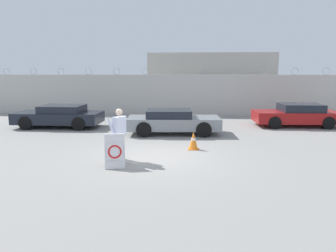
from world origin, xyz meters
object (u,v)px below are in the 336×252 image
(security_guard, at_px, (119,132))
(traffic_cone_near, at_px, (193,141))
(barricade_sign, at_px, (115,150))
(parked_car_front_coupe, at_px, (60,116))
(parked_car_rear_sedan, at_px, (173,121))
(parked_car_far_side, at_px, (297,115))

(security_guard, height_order, traffic_cone_near, security_guard)
(barricade_sign, relative_size, security_guard, 0.60)
(traffic_cone_near, height_order, parked_car_front_coupe, parked_car_front_coupe)
(security_guard, bearing_deg, parked_car_front_coupe, -110.51)
(parked_car_rear_sedan, bearing_deg, parked_car_far_side, 18.19)
(parked_car_front_coupe, height_order, parked_car_rear_sedan, parked_car_front_coupe)
(parked_car_far_side, bearing_deg, parked_car_rear_sedan, 19.74)
(parked_car_rear_sedan, bearing_deg, parked_car_front_coupe, 163.76)
(parked_car_rear_sedan, bearing_deg, barricade_sign, -108.64)
(barricade_sign, relative_size, parked_car_far_side, 0.23)
(security_guard, xyz_separation_m, traffic_cone_near, (2.45, 1.72, -0.63))
(barricade_sign, bearing_deg, parked_car_far_side, 33.08)
(parked_car_front_coupe, distance_m, parked_car_far_side, 12.69)
(parked_car_front_coupe, bearing_deg, security_guard, 126.70)
(barricade_sign, distance_m, parked_car_rear_sedan, 5.72)
(barricade_sign, xyz_separation_m, security_guard, (-0.02, 0.75, 0.45))
(parked_car_front_coupe, relative_size, parked_car_far_side, 1.00)
(traffic_cone_near, bearing_deg, parked_car_far_side, 46.22)
(parked_car_front_coupe, height_order, parked_car_far_side, parked_car_far_side)
(security_guard, height_order, parked_car_rear_sedan, security_guard)
(security_guard, distance_m, parked_car_far_side, 10.92)
(traffic_cone_near, bearing_deg, parked_car_front_coupe, 148.43)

